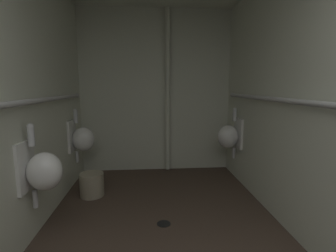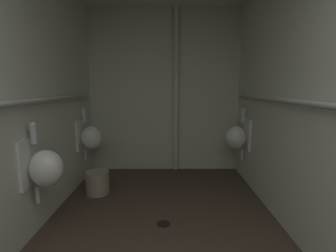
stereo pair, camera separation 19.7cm
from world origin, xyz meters
name	(u,v)px [view 1 (the left image)]	position (x,y,z in m)	size (l,w,h in m)	color
floor	(164,242)	(0.00, 1.99, -0.04)	(2.54, 4.09, 0.08)	#47382D
wall_left	(11,98)	(-1.24, 1.99, 1.30)	(0.06, 4.09, 2.60)	beige
wall_right	(303,97)	(1.24, 1.99, 1.30)	(0.06, 4.09, 2.60)	beige
wall_back	(156,92)	(0.00, 4.00, 1.30)	(2.54, 0.06, 2.60)	beige
urinal_left_mid	(42,170)	(-1.06, 2.03, 0.67)	(0.32, 0.30, 0.76)	white
urinal_left_far	(82,138)	(-1.06, 3.39, 0.67)	(0.32, 0.30, 0.76)	white
urinal_right_mid	(229,136)	(1.06, 3.41, 0.67)	(0.32, 0.30, 0.76)	white
supply_pipe_left	(23,103)	(-1.15, 1.99, 1.26)	(0.06, 3.26, 0.06)	#B2B2B2
supply_pipe_right	(295,102)	(1.15, 1.96, 1.26)	(0.06, 3.37, 0.06)	#B2B2B2
standpipe_back_wall	(168,92)	(0.19, 3.89, 1.30)	(0.08, 0.08, 2.55)	beige
floor_drain	(164,223)	(0.01, 2.23, 0.00)	(0.14, 0.14, 0.01)	black
waste_bin	(92,185)	(-0.86, 2.98, 0.15)	(0.30, 0.30, 0.30)	#9E937A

